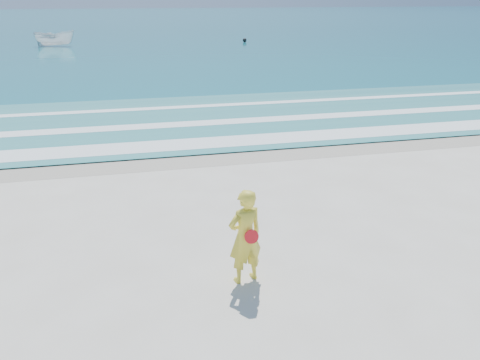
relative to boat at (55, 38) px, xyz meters
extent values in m
plane|color=silver|center=(10.11, -48.96, -0.86)|extent=(400.00, 400.00, 0.00)
cube|color=#B2A893|center=(10.11, -39.96, -0.86)|extent=(400.00, 2.40, 0.00)
cube|color=#19727F|center=(10.11, 56.04, -0.84)|extent=(400.00, 190.00, 0.04)
cube|color=#59B7AD|center=(10.11, -34.96, -0.82)|extent=(400.00, 10.00, 0.01)
cube|color=white|center=(10.11, -38.66, -0.81)|extent=(400.00, 1.40, 0.01)
cube|color=white|center=(10.11, -35.76, -0.81)|extent=(400.00, 0.90, 0.01)
cube|color=white|center=(10.11, -32.46, -0.81)|extent=(400.00, 0.60, 0.01)
imported|color=white|center=(0.00, 0.00, 0.00)|extent=(4.41, 2.08, 1.64)
sphere|color=black|center=(20.95, -0.10, -0.59)|extent=(0.46, 0.46, 0.46)
imported|color=yellow|center=(9.56, -47.70, 0.10)|extent=(0.80, 0.64, 1.92)
cylinder|color=red|center=(9.64, -47.88, 0.18)|extent=(0.27, 0.08, 0.27)
camera|label=1|loc=(7.71, -55.30, 4.35)|focal=35.00mm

